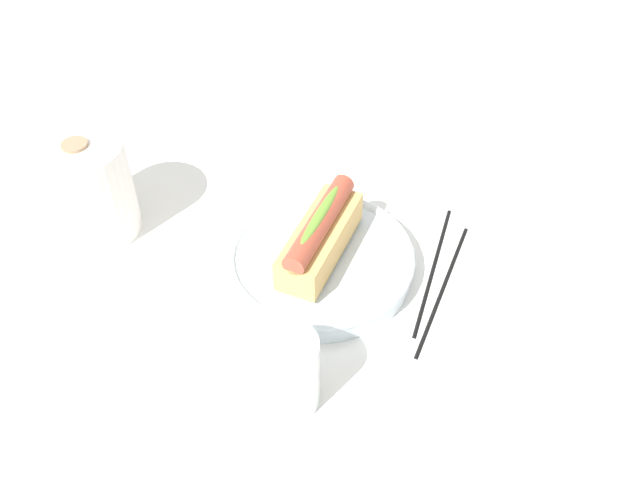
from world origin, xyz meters
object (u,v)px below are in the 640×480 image
(chopstick_near, at_px, (433,268))
(chopstick_far, at_px, (443,287))
(paper_towel_roll, at_px, (88,189))
(water_glass, at_px, (286,376))
(serving_bowl, at_px, (320,261))
(hotdog_front, at_px, (320,235))

(chopstick_near, bearing_deg, chopstick_far, -147.90)
(paper_towel_roll, relative_size, chopstick_near, 0.61)
(water_glass, distance_m, chopstick_far, 0.24)
(serving_bowl, xyz_separation_m, chopstick_far, (-0.01, -0.15, -0.02))
(paper_towel_roll, height_order, chopstick_far, paper_towel_roll)
(paper_towel_roll, distance_m, chopstick_near, 0.43)
(hotdog_front, distance_m, paper_towel_roll, 0.29)
(chopstick_far, bearing_deg, chopstick_near, 37.02)
(water_glass, distance_m, chopstick_near, 0.25)
(serving_bowl, height_order, paper_towel_roll, paper_towel_roll)
(serving_bowl, distance_m, water_glass, 0.18)
(paper_towel_roll, distance_m, chopstick_far, 0.45)
(hotdog_front, bearing_deg, chopstick_far, -93.87)
(serving_bowl, relative_size, hotdog_front, 1.43)
(hotdog_front, distance_m, chopstick_near, 0.15)
(serving_bowl, xyz_separation_m, chopstick_near, (0.02, -0.14, -0.02))
(paper_towel_roll, xyz_separation_m, chopstick_far, (-0.05, -0.44, -0.06))
(serving_bowl, xyz_separation_m, paper_towel_roll, (0.04, 0.29, 0.05))
(water_glass, relative_size, chopstick_far, 0.41)
(serving_bowl, distance_m, chopstick_far, 0.15)
(serving_bowl, bearing_deg, hotdog_front, -153.43)
(hotdog_front, xyz_separation_m, chopstick_far, (-0.01, -0.15, -0.06))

